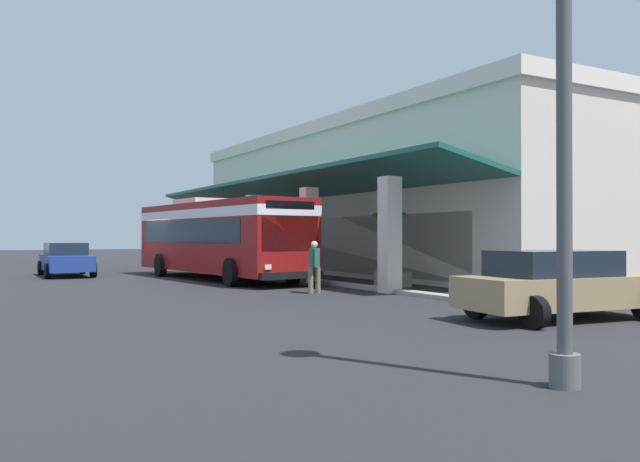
{
  "coord_description": "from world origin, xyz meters",
  "views": [
    {
      "loc": [
        28.2,
        -7.99,
        1.78
      ],
      "look_at": [
        6.69,
        4.21,
        1.96
      ],
      "focal_mm": 36.34,
      "sensor_mm": 36.0,
      "label": 1
    }
  ],
  "objects_px": {
    "transit_bus": "(218,234)",
    "parked_sedan_tan": "(558,284)",
    "parked_sedan_blue": "(66,259)",
    "potted_palm": "(392,270)",
    "lot_light_pole": "(564,68)",
    "pedestrian": "(314,264)"
  },
  "relations": [
    {
      "from": "transit_bus",
      "to": "parked_sedan_tan",
      "type": "height_order",
      "value": "transit_bus"
    },
    {
      "from": "parked_sedan_blue",
      "to": "parked_sedan_tan",
      "type": "bearing_deg",
      "value": 18.15
    },
    {
      "from": "parked_sedan_tan",
      "to": "pedestrian",
      "type": "xyz_separation_m",
      "value": [
        -8.0,
        -1.47,
        0.15
      ]
    },
    {
      "from": "pedestrian",
      "to": "lot_light_pole",
      "type": "height_order",
      "value": "lot_light_pole"
    },
    {
      "from": "pedestrian",
      "to": "lot_light_pole",
      "type": "relative_size",
      "value": 0.23
    },
    {
      "from": "parked_sedan_blue",
      "to": "potted_palm",
      "type": "height_order",
      "value": "potted_palm"
    },
    {
      "from": "transit_bus",
      "to": "parked_sedan_blue",
      "type": "relative_size",
      "value": 2.57
    },
    {
      "from": "parked_sedan_tan",
      "to": "lot_light_pole",
      "type": "relative_size",
      "value": 0.66
    },
    {
      "from": "transit_bus",
      "to": "lot_light_pole",
      "type": "distance_m",
      "value": 20.18
    },
    {
      "from": "parked_sedan_blue",
      "to": "pedestrian",
      "type": "height_order",
      "value": "pedestrian"
    },
    {
      "from": "parked_sedan_tan",
      "to": "potted_palm",
      "type": "height_order",
      "value": "potted_palm"
    },
    {
      "from": "transit_bus",
      "to": "parked_sedan_blue",
      "type": "height_order",
      "value": "transit_bus"
    },
    {
      "from": "parked_sedan_blue",
      "to": "pedestrian",
      "type": "distance_m",
      "value": 13.97
    },
    {
      "from": "transit_bus",
      "to": "pedestrian",
      "type": "distance_m",
      "value": 7.63
    },
    {
      "from": "parked_sedan_blue",
      "to": "lot_light_pole",
      "type": "relative_size",
      "value": 0.64
    },
    {
      "from": "parked_sedan_tan",
      "to": "transit_bus",
      "type": "bearing_deg",
      "value": -173.49
    },
    {
      "from": "parked_sedan_tan",
      "to": "parked_sedan_blue",
      "type": "distance_m",
      "value": 21.99
    },
    {
      "from": "parked_sedan_blue",
      "to": "lot_light_pole",
      "type": "xyz_separation_m",
      "value": [
        25.16,
        1.91,
        3.0
      ]
    },
    {
      "from": "parked_sedan_blue",
      "to": "potted_palm",
      "type": "distance_m",
      "value": 15.01
    },
    {
      "from": "transit_bus",
      "to": "pedestrian",
      "type": "xyz_separation_m",
      "value": [
        7.56,
        0.3,
        -0.95
      ]
    },
    {
      "from": "parked_sedan_blue",
      "to": "potted_palm",
      "type": "bearing_deg",
      "value": 36.55
    },
    {
      "from": "potted_palm",
      "to": "lot_light_pole",
      "type": "bearing_deg",
      "value": -28.2
    }
  ]
}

